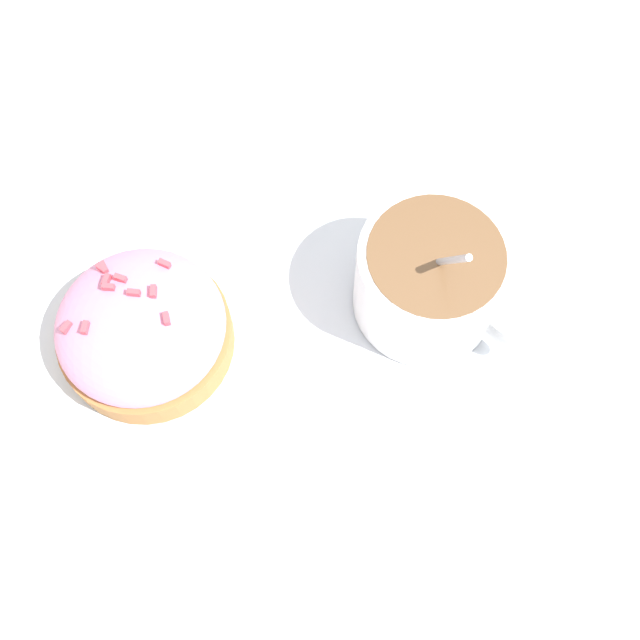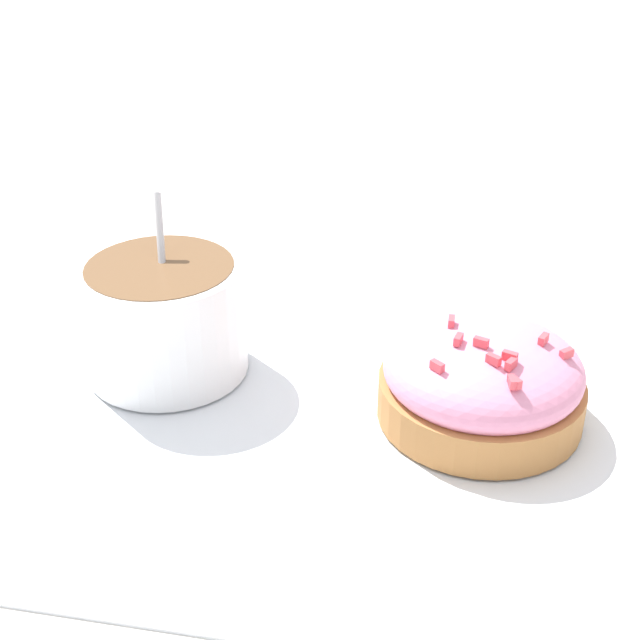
# 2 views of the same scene
# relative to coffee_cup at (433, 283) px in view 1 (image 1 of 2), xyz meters

# --- Properties ---
(ground_plane) EXTENTS (3.00, 3.00, 0.00)m
(ground_plane) POSITION_rel_coffee_cup_xyz_m (0.09, -0.00, -0.04)
(ground_plane) COLOR silver
(paper_napkin) EXTENTS (0.34, 0.35, 0.00)m
(paper_napkin) POSITION_rel_coffee_cup_xyz_m (0.09, -0.00, -0.04)
(paper_napkin) COLOR white
(paper_napkin) RESTS_ON ground_plane
(coffee_cup) EXTENTS (0.09, 0.10, 0.10)m
(coffee_cup) POSITION_rel_coffee_cup_xyz_m (0.00, 0.00, 0.00)
(coffee_cup) COLOR white
(coffee_cup) RESTS_ON paper_napkin
(frosted_pastry) EXTENTS (0.10, 0.10, 0.05)m
(frosted_pastry) POSITION_rel_coffee_cup_xyz_m (0.17, -0.02, -0.01)
(frosted_pastry) COLOR #B2753D
(frosted_pastry) RESTS_ON paper_napkin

